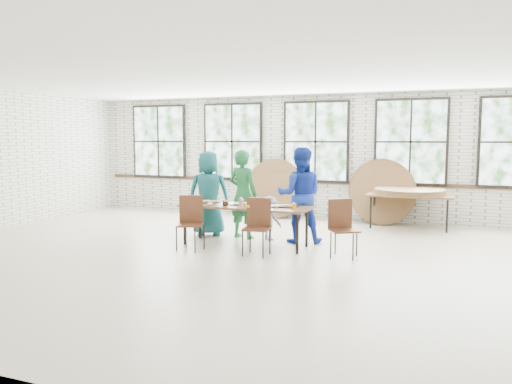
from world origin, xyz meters
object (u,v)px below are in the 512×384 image
Objects in this scene: dining_table at (245,208)px; chair_near_right at (258,221)px; chair_near_left at (191,218)px; storage_table at (409,197)px.

dining_table is 0.73m from chair_near_right.
dining_table is 2.56× the size of chair_near_left.
chair_near_left is 4.93m from storage_table.
dining_table is 1.35× the size of storage_table.
storage_table is at bearing 49.14° from chair_near_right.
storage_table is (3.44, 3.53, 0.13)m from chair_near_left.
dining_table is at bearing 121.22° from chair_near_right.
chair_near_left reaches higher than dining_table.
storage_table is at bearing 50.47° from dining_table.
chair_near_left and chair_near_right have the same top height.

